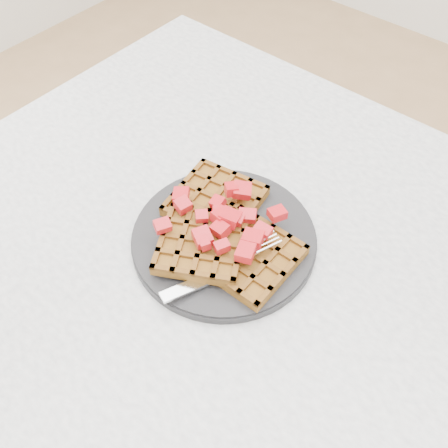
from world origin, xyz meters
name	(u,v)px	position (x,y,z in m)	size (l,w,h in m)	color
ground	(269,447)	(0.00, 0.00, 0.00)	(4.00, 4.00, 0.00)	tan
table	(299,328)	(0.00, 0.00, 0.64)	(1.20, 0.80, 0.75)	silver
plate	(224,238)	(-0.13, -0.01, 0.76)	(0.26, 0.26, 0.02)	black
waffles	(222,232)	(-0.13, -0.02, 0.78)	(0.22, 0.22, 0.03)	brown
strawberry_pile	(224,217)	(-0.13, -0.01, 0.80)	(0.15, 0.15, 0.02)	#A5111A
fork	(230,267)	(-0.09, -0.06, 0.77)	(0.02, 0.18, 0.02)	silver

